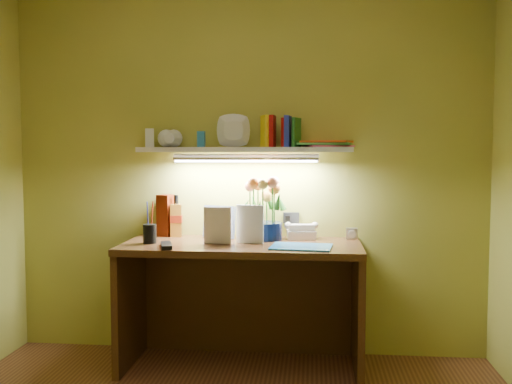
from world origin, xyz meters
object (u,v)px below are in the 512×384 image
flower_bouquet (265,209)px  whisky_bottle (176,216)px  telephone (301,230)px  desk_clock (352,234)px  desk (242,306)px

flower_bouquet → whisky_bottle: flower_bouquet is taller
telephone → whisky_bottle: 0.80m
flower_bouquet → desk_clock: flower_bouquet is taller
telephone → desk_clock: 0.31m
telephone → desk_clock: (0.31, 0.01, -0.02)m
flower_bouquet → desk_clock: 0.56m
flower_bouquet → telephone: bearing=13.1°
desk → telephone: size_ratio=8.08×
telephone → desk: bearing=-156.1°
flower_bouquet → whisky_bottle: (-0.57, 0.07, -0.05)m
flower_bouquet → desk: bearing=-129.3°
telephone → whisky_bottle: size_ratio=0.66×
desk_clock → whisky_bottle: whisky_bottle is taller
telephone → desk_clock: telephone is taller
desk → desk_clock: (0.66, 0.22, 0.41)m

